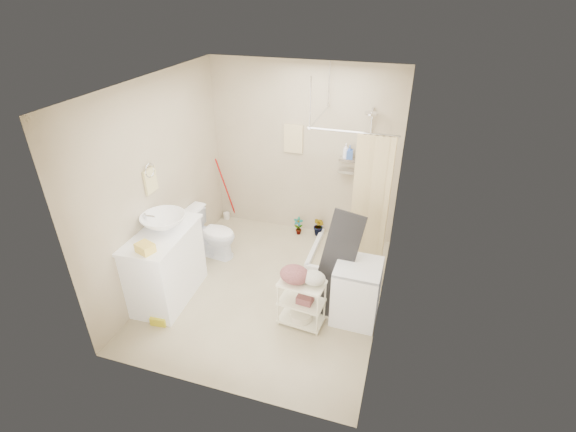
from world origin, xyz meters
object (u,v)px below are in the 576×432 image
vanity (165,265)px  laundry_rack (302,299)px  toilet (212,233)px  washing_machine (356,292)px

vanity → laundry_rack: size_ratio=1.53×
toilet → washing_machine: 2.29m
vanity → laundry_rack: 1.73m
laundry_rack → toilet: bearing=153.9°
toilet → washing_machine: washing_machine is taller
washing_machine → laundry_rack: 0.65m
toilet → laundry_rack: toilet is taller
vanity → toilet: vanity is taller
laundry_rack → vanity: bearing=-173.6°
vanity → washing_machine: vanity is taller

